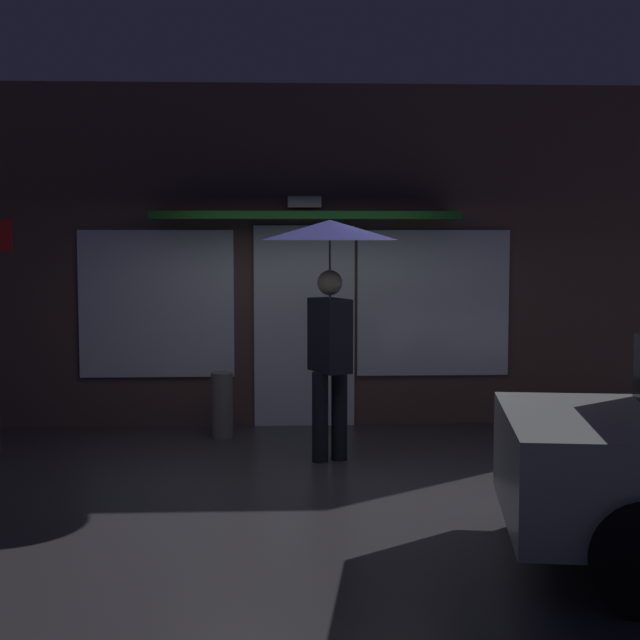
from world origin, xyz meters
The scene contains 4 objects.
ground_plane centered at (0.00, 0.00, 0.00)m, with size 18.00×18.00×0.00m, color #38353A.
building_facade centered at (0.00, 2.34, 1.85)m, with size 9.22×1.00×3.72m.
person_with_umbrella centered at (0.18, 0.47, 1.79)m, with size 1.25×1.25×2.23m.
sidewalk_bollard centered at (-0.87, 1.57, 0.34)m, with size 0.23×0.23×0.68m, color slate.
Camera 1 is at (-0.33, -8.38, 2.08)m, focal length 54.40 mm.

